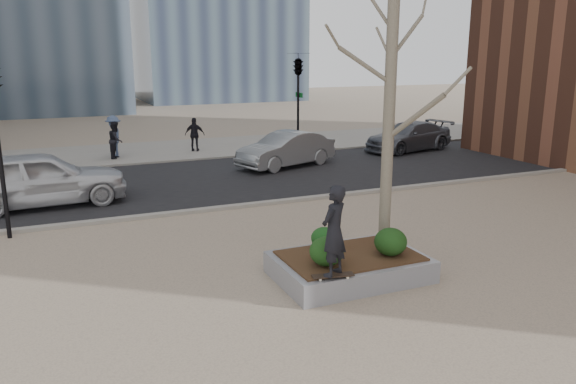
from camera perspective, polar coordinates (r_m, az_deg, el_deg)
name	(u,v)px	position (r m, az deg, el deg)	size (l,w,h in m)	color
ground	(305,285)	(11.28, 1.75, -9.42)	(120.00, 120.00, 0.00)	tan
street	(186,182)	(20.35, -10.34, 1.02)	(60.00, 8.00, 0.02)	black
far_sidewalk	(150,151)	(27.10, -13.80, 4.03)	(60.00, 6.00, 0.02)	gray
planter	(349,267)	(11.62, 6.26, -7.58)	(3.00, 2.00, 0.45)	gray
planter_mulch	(350,256)	(11.54, 6.30, -6.44)	(2.70, 1.70, 0.04)	#382314
sycamore_tree	(390,88)	(11.63, 10.34, 10.35)	(2.80, 2.80, 6.60)	gray
shrub_left	(327,251)	(10.85, 3.94, -6.03)	(0.66, 0.66, 0.56)	#193510
shrub_middle	(324,238)	(11.76, 3.67, -4.70)	(0.54, 0.54, 0.46)	#133E14
shrub_right	(391,242)	(11.54, 10.38, -4.99)	(0.66, 0.66, 0.56)	#153611
skateboard	(333,277)	(10.43, 4.59, -8.57)	(0.78, 0.20, 0.07)	black
skateboarder	(334,231)	(10.12, 4.68, -3.95)	(0.61, 0.40, 1.69)	black
police_car	(40,179)	(18.21, -23.85, 1.26)	(1.97, 4.90, 1.67)	silver
car_silver	(286,149)	(22.61, -0.19, 4.35)	(1.48, 4.23, 1.39)	gray
car_third	(409,136)	(27.02, 12.16, 5.54)	(1.86, 4.59, 1.33)	#4F525B
pedestrian_a	(116,140)	(25.55, -17.09, 5.08)	(0.78, 0.60, 1.60)	black
pedestrian_b	(114,136)	(25.97, -17.27, 5.44)	(1.17, 0.67, 1.81)	#45577D
pedestrian_c	(195,134)	(26.63, -9.45, 5.79)	(0.91, 0.38, 1.56)	black
traffic_light_far	(298,103)	(26.43, 1.03, 9.08)	(0.60, 2.48, 4.50)	black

